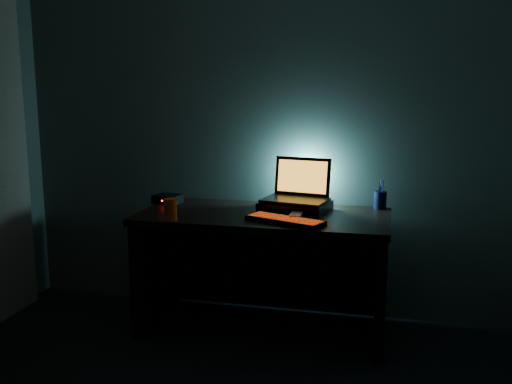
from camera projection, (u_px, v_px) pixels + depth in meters
room at (152, 169)px, 1.79m from camera, size 3.50×4.00×2.50m
desk at (265, 252)px, 3.53m from camera, size 1.50×0.70×0.75m
riser at (295, 206)px, 3.49m from camera, size 0.45×0.37×0.06m
laptop at (298, 191)px, 3.52m from camera, size 0.42×0.34×0.26m
keyboard at (285, 220)px, 3.20m from camera, size 0.48×0.30×0.03m
mousepad at (296, 219)px, 3.28m from camera, size 0.22×0.20×0.00m
mouse at (296, 216)px, 3.27m from camera, size 0.07×0.11×0.03m
pen_cup at (380, 200)px, 3.56m from camera, size 0.10×0.10×0.11m
juice_glass at (171, 210)px, 3.24m from camera, size 0.09×0.09×0.13m
router at (168, 199)px, 3.73m from camera, size 0.19×0.16×0.06m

